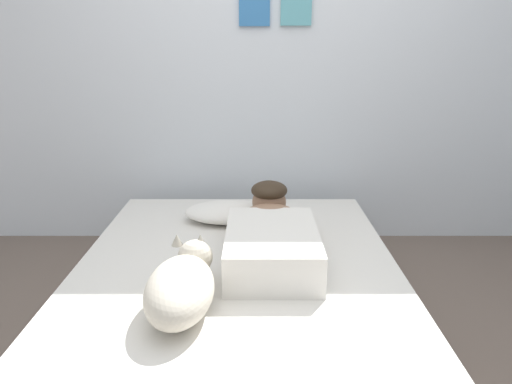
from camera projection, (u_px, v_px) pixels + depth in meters
The scene contains 8 objects.
ground_plane at pixel (283, 367), 2.10m from camera, with size 13.32×13.32×0.00m, color #66564C.
back_wall at pixel (272, 58), 3.24m from camera, with size 4.66×0.12×2.50m.
bed at pixel (236, 292), 2.39m from camera, with size 1.56×1.98×0.35m.
pillow at pixel (227, 212), 2.84m from camera, with size 0.52×0.32×0.11m, color white.
person_lying at pixel (269, 234), 2.37m from camera, with size 0.43×0.92×0.27m.
dog at pixel (180, 286), 1.87m from camera, with size 0.26×0.57×0.21m.
coffee_cup at pixel (281, 230), 2.62m from camera, with size 0.12×0.09×0.07m.
cell_phone at pixel (236, 252), 2.41m from camera, with size 0.07×0.14×0.01m, color black.
Camera 1 is at (-0.12, -1.79, 1.33)m, focal length 34.16 mm.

